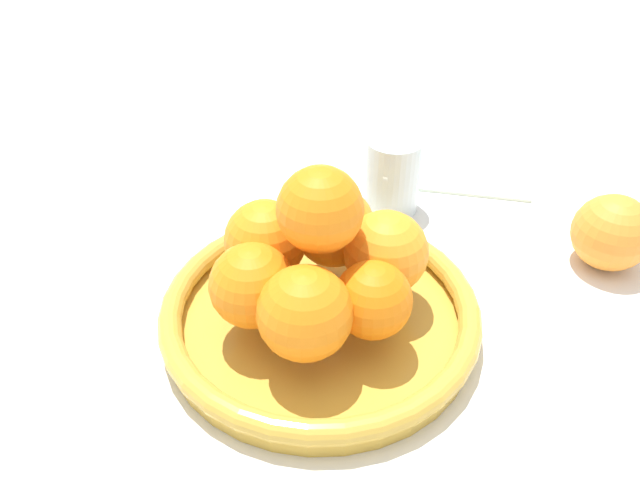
% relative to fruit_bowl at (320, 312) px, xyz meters
% --- Properties ---
extents(ground_plane, '(4.00, 4.00, 0.00)m').
position_rel_fruit_bowl_xyz_m(ground_plane, '(0.00, 0.00, -0.02)').
color(ground_plane, white).
extents(fruit_bowl, '(0.30, 0.30, 0.03)m').
position_rel_fruit_bowl_xyz_m(fruit_bowl, '(0.00, 0.00, 0.00)').
color(fruit_bowl, gold).
rests_on(fruit_bowl, ground_plane).
extents(orange_pile, '(0.19, 0.20, 0.14)m').
position_rel_fruit_bowl_xyz_m(orange_pile, '(-0.00, 0.00, 0.07)').
color(orange_pile, orange).
rests_on(orange_pile, fruit_bowl).
extents(stray_orange, '(0.08, 0.08, 0.08)m').
position_rel_fruit_bowl_xyz_m(stray_orange, '(0.30, 0.11, 0.02)').
color(stray_orange, orange).
rests_on(stray_orange, ground_plane).
extents(drinking_glass, '(0.07, 0.07, 0.09)m').
position_rel_fruit_bowl_xyz_m(drinking_glass, '(0.07, 0.21, 0.03)').
color(drinking_glass, silver).
rests_on(drinking_glass, ground_plane).
extents(napkin_folded, '(0.17, 0.17, 0.01)m').
position_rel_fruit_bowl_xyz_m(napkin_folded, '(0.18, 0.31, -0.01)').
color(napkin_folded, silver).
rests_on(napkin_folded, ground_plane).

